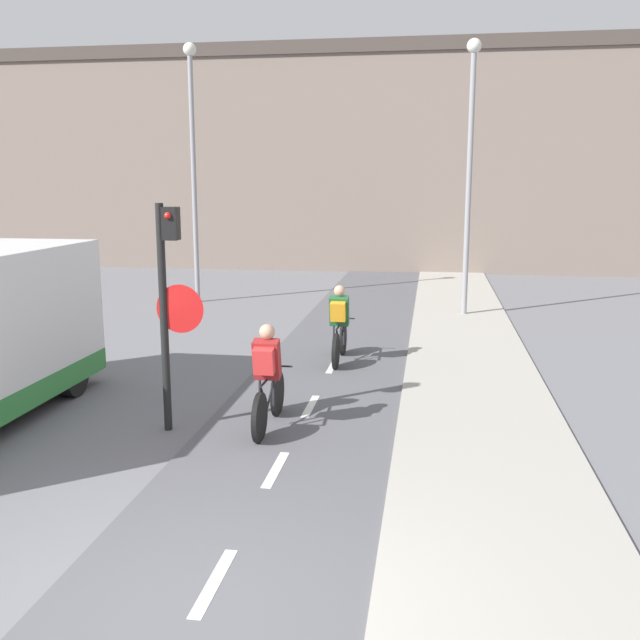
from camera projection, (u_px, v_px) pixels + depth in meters
ground_plane at (196, 618)px, 5.71m from camera, size 120.00×120.00×0.00m
bike_lane at (196, 617)px, 5.71m from camera, size 2.74×60.00×0.02m
building_row_background at (390, 160)px, 29.12m from camera, size 60.00×5.20×8.61m
traffic_light_pole at (169, 293)px, 9.68m from camera, size 0.67×0.25×3.16m
street_lamp_far at (193, 148)px, 19.95m from camera, size 0.36×0.36×7.18m
street_lamp_sidewalk at (470, 151)px, 17.85m from camera, size 0.36×0.36×6.88m
cyclist_near at (268, 380)px, 9.94m from camera, size 0.46×1.80×1.51m
cyclist_far at (339, 326)px, 13.66m from camera, size 0.46×1.79×1.51m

